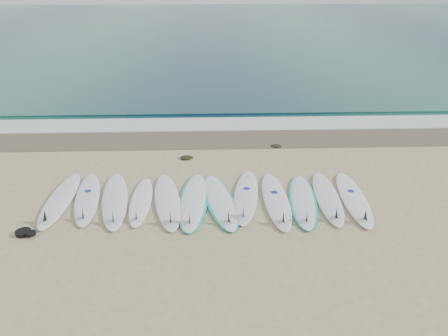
{
  "coord_description": "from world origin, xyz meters",
  "views": [
    {
      "loc": [
        0.05,
        -9.16,
        5.09
      ],
      "look_at": [
        0.42,
        0.98,
        0.4
      ],
      "focal_mm": 35.0,
      "sensor_mm": 36.0,
      "label": 1
    }
  ],
  "objects_px": {
    "surfboard_0": "(59,200)",
    "surfboard_6": "(220,201)",
    "surfboard_11": "(354,199)",
    "leash_coil": "(25,233)"
  },
  "relations": [
    {
      "from": "surfboard_6",
      "to": "surfboard_11",
      "type": "distance_m",
      "value": 3.19
    },
    {
      "from": "surfboard_6",
      "to": "leash_coil",
      "type": "xyz_separation_m",
      "value": [
        -4.11,
        -1.19,
        -0.0
      ]
    },
    {
      "from": "surfboard_11",
      "to": "leash_coil",
      "type": "relative_size",
      "value": 6.18
    },
    {
      "from": "surfboard_11",
      "to": "surfboard_6",
      "type": "bearing_deg",
      "value": -177.01
    },
    {
      "from": "surfboard_0",
      "to": "surfboard_6",
      "type": "xyz_separation_m",
      "value": [
        3.81,
        -0.17,
        -0.01
      ]
    },
    {
      "from": "surfboard_11",
      "to": "surfboard_0",
      "type": "bearing_deg",
      "value": -178.04
    },
    {
      "from": "surfboard_6",
      "to": "surfboard_11",
      "type": "height_order",
      "value": "surfboard_11"
    },
    {
      "from": "surfboard_0",
      "to": "surfboard_11",
      "type": "bearing_deg",
      "value": -1.72
    },
    {
      "from": "surfboard_0",
      "to": "surfboard_11",
      "type": "xyz_separation_m",
      "value": [
        7.0,
        -0.21,
        -0.0
      ]
    },
    {
      "from": "surfboard_6",
      "to": "surfboard_0",
      "type": "bearing_deg",
      "value": 168.05
    }
  ]
}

